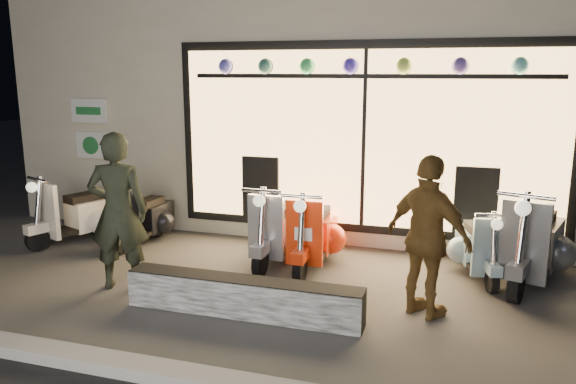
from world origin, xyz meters
name	(u,v)px	position (x,y,z in m)	size (l,w,h in m)	color
ground	(262,292)	(0.00, 0.00, 0.00)	(40.00, 40.00, 0.00)	#383533
kerb	(178,376)	(0.00, -2.00, 0.06)	(40.00, 0.25, 0.12)	slate
shop_building	(350,91)	(0.00, 4.98, 2.10)	(10.20, 6.23, 4.20)	beige
graffiti_barrier	(243,297)	(0.03, -0.65, 0.20)	(2.50, 0.28, 0.40)	black
scooter_silver	(281,228)	(-0.17, 1.22, 0.41)	(0.47, 1.43, 1.03)	black
scooter_red	(314,233)	(0.32, 1.14, 0.41)	(0.45, 1.41, 1.01)	black
scooter_black	(148,217)	(-2.28, 1.37, 0.36)	(0.43, 1.24, 0.89)	black
scooter_cream	(83,214)	(-3.24, 1.14, 0.40)	(0.77, 1.36, 0.99)	black
scooter_blue	(478,246)	(2.35, 1.36, 0.35)	(0.59, 1.23, 0.87)	black
scooter_grey	(535,243)	(2.98, 1.32, 0.46)	(0.83, 1.60, 1.15)	black
man	(118,211)	(-1.60, -0.35, 0.91)	(0.66, 0.44, 1.82)	black
woman	(428,238)	(1.81, -0.10, 0.83)	(0.98, 0.41, 1.67)	brown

